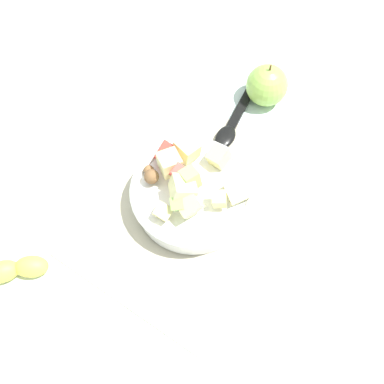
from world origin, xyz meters
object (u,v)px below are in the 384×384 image
(salad_bowl, at_px, (192,192))
(whole_apple, at_px, (267,85))
(serving_spoon, at_px, (233,123))
(banana_whole, at_px, (3,274))

(salad_bowl, relative_size, whole_apple, 2.26)
(serving_spoon, xyz_separation_m, whole_apple, (-0.10, 0.02, 0.03))
(whole_apple, height_order, banana_whole, whole_apple)
(salad_bowl, relative_size, serving_spoon, 1.07)
(whole_apple, relative_size, banana_whole, 0.70)
(serving_spoon, distance_m, banana_whole, 0.50)
(serving_spoon, relative_size, whole_apple, 2.12)
(serving_spoon, bearing_deg, banana_whole, -17.03)
(banana_whole, bearing_deg, whole_apple, 164.04)
(salad_bowl, height_order, whole_apple, salad_bowl)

